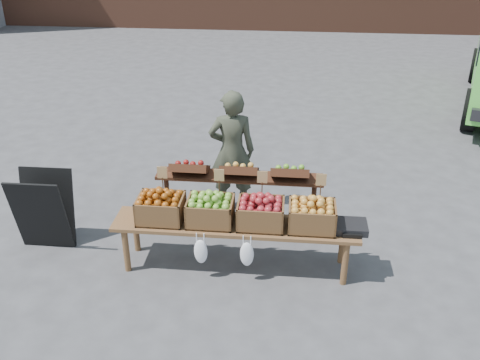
# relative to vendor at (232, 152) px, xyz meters

# --- Properties ---
(ground) EXTENTS (80.00, 80.00, 0.00)m
(ground) POSITION_rel_vendor_xyz_m (0.90, -1.54, -0.83)
(ground) COLOR #464548
(vendor) EXTENTS (0.65, 0.48, 1.65)m
(vendor) POSITION_rel_vendor_xyz_m (0.00, 0.00, 0.00)
(vendor) COLOR #373B2C
(vendor) RESTS_ON ground
(chalkboard_sign) EXTENTS (0.64, 0.36, 0.97)m
(chalkboard_sign) POSITION_rel_vendor_xyz_m (-2.09, -1.15, -0.34)
(chalkboard_sign) COLOR black
(chalkboard_sign) RESTS_ON ground
(back_table) EXTENTS (2.10, 0.44, 1.04)m
(back_table) POSITION_rel_vendor_xyz_m (0.16, -0.62, -0.31)
(back_table) COLOR #3C1F11
(back_table) RESTS_ON ground
(display_bench) EXTENTS (2.70, 0.56, 0.57)m
(display_bench) POSITION_rel_vendor_xyz_m (0.19, -1.34, -0.54)
(display_bench) COLOR brown
(display_bench) RESTS_ON ground
(crate_golden_apples) EXTENTS (0.50, 0.40, 0.28)m
(crate_golden_apples) POSITION_rel_vendor_xyz_m (-0.64, -1.34, -0.12)
(crate_golden_apples) COLOR #A05115
(crate_golden_apples) RESTS_ON display_bench
(crate_russet_pears) EXTENTS (0.50, 0.40, 0.28)m
(crate_russet_pears) POSITION_rel_vendor_xyz_m (-0.09, -1.34, -0.12)
(crate_russet_pears) COLOR #528C2D
(crate_russet_pears) RESTS_ON display_bench
(crate_red_apples) EXTENTS (0.50, 0.40, 0.28)m
(crate_red_apples) POSITION_rel_vendor_xyz_m (0.46, -1.34, -0.12)
(crate_red_apples) COLOR maroon
(crate_red_apples) RESTS_ON display_bench
(crate_green_apples) EXTENTS (0.50, 0.40, 0.28)m
(crate_green_apples) POSITION_rel_vendor_xyz_m (1.01, -1.34, -0.12)
(crate_green_apples) COLOR gold
(crate_green_apples) RESTS_ON display_bench
(weighing_scale) EXTENTS (0.34, 0.30, 0.08)m
(weighing_scale) POSITION_rel_vendor_xyz_m (1.44, -1.34, -0.22)
(weighing_scale) COLOR black
(weighing_scale) RESTS_ON display_bench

